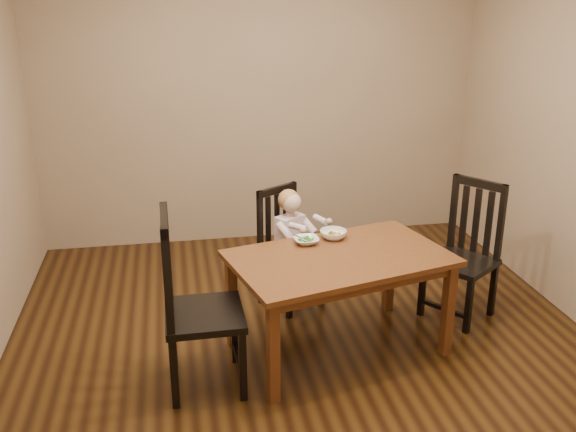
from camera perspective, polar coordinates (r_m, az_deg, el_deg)
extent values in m
cube|color=#3D250D|center=(4.50, 1.35, -11.02)|extent=(4.00, 4.00, 0.01)
cube|color=#937A5D|center=(5.91, -2.56, 10.52)|extent=(4.00, 0.01, 2.70)
cube|color=#937A5D|center=(2.17, 12.50, -6.87)|extent=(4.00, 0.01, 2.70)
cube|color=#502812|center=(4.12, 4.64, -3.76)|extent=(1.53, 1.13, 0.04)
cube|color=#502812|center=(4.14, 4.62, -4.45)|extent=(1.39, 1.00, 0.07)
cube|color=#502812|center=(3.76, -1.33, -12.08)|extent=(0.08, 0.08, 0.65)
cube|color=#502812|center=(4.33, 14.04, -8.10)|extent=(0.08, 0.08, 0.65)
cube|color=#502812|center=(4.32, -5.02, -7.61)|extent=(0.08, 0.08, 0.65)
cube|color=#502812|center=(4.82, 8.98, -4.70)|extent=(0.08, 0.08, 0.65)
cube|color=black|center=(4.82, 0.30, -3.72)|extent=(0.53, 0.52, 0.04)
cube|color=black|center=(5.11, 0.46, -4.72)|extent=(0.05, 0.05, 0.36)
cube|color=black|center=(4.91, -2.42, -5.83)|extent=(0.05, 0.05, 0.36)
cube|color=black|center=(4.91, 3.02, -5.86)|extent=(0.05, 0.05, 0.36)
cube|color=black|center=(4.70, 0.11, -7.07)|extent=(0.05, 0.05, 0.36)
cube|color=black|center=(4.94, 0.48, 0.24)|extent=(0.05, 0.05, 0.50)
cube|color=black|center=(4.73, -2.50, -0.69)|extent=(0.05, 0.05, 0.50)
cube|color=black|center=(4.76, -1.00, 2.33)|extent=(0.33, 0.22, 0.05)
cube|color=black|center=(4.89, -0.21, -0.27)|extent=(0.04, 0.04, 0.43)
cube|color=black|center=(4.84, -0.98, -0.52)|extent=(0.04, 0.04, 0.43)
cube|color=black|center=(4.78, -1.77, -0.77)|extent=(0.04, 0.04, 0.43)
cube|color=black|center=(3.87, -7.44, -8.71)|extent=(0.46, 0.48, 0.04)
cube|color=black|center=(4.17, -10.23, -10.51)|extent=(0.04, 0.04, 0.45)
cube|color=black|center=(3.81, -10.08, -13.64)|extent=(0.04, 0.04, 0.45)
cube|color=black|center=(4.18, -4.75, -10.12)|extent=(0.04, 0.04, 0.45)
cube|color=black|center=(3.83, -4.04, -13.19)|extent=(0.04, 0.04, 0.45)
cube|color=black|center=(3.91, -10.74, -3.16)|extent=(0.04, 0.04, 0.62)
cube|color=black|center=(3.53, -10.65, -5.76)|extent=(0.04, 0.04, 0.62)
cube|color=black|center=(3.62, -10.97, -0.37)|extent=(0.04, 0.46, 0.07)
cube|color=black|center=(3.83, -10.69, -4.18)|extent=(0.02, 0.05, 0.54)
cube|color=black|center=(3.73, -10.66, -4.86)|extent=(0.02, 0.05, 0.54)
cube|color=black|center=(3.63, -10.64, -5.57)|extent=(0.02, 0.05, 0.54)
cube|color=black|center=(4.80, 15.06, -3.99)|extent=(0.59, 0.60, 0.04)
cube|color=black|center=(4.96, 17.75, -6.29)|extent=(0.06, 0.06, 0.41)
cube|color=black|center=(5.11, 13.99, -5.11)|extent=(0.06, 0.06, 0.41)
cube|color=black|center=(4.67, 15.75, -7.77)|extent=(0.06, 0.06, 0.41)
cube|color=black|center=(4.83, 11.83, -6.45)|extent=(0.06, 0.06, 0.41)
cube|color=black|center=(4.76, 18.40, -0.61)|extent=(0.06, 0.06, 0.56)
cube|color=black|center=(4.92, 14.50, 0.45)|extent=(0.06, 0.06, 0.56)
cube|color=black|center=(4.76, 16.71, 2.79)|extent=(0.27, 0.36, 0.06)
cube|color=black|center=(4.80, 17.42, -0.68)|extent=(0.04, 0.05, 0.48)
cube|color=black|center=(4.84, 16.38, -0.40)|extent=(0.04, 0.05, 0.48)
cube|color=black|center=(4.89, 15.37, -0.12)|extent=(0.04, 0.05, 0.48)
imported|color=white|center=(4.28, 1.63, -2.19)|extent=(0.17, 0.17, 0.04)
imported|color=white|center=(4.37, 4.04, -1.64)|extent=(0.20, 0.20, 0.06)
cube|color=silver|center=(4.23, 1.27, -2.00)|extent=(0.11, 0.06, 0.04)
cube|color=silver|center=(4.24, 1.27, -2.20)|extent=(0.04, 0.03, 0.01)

